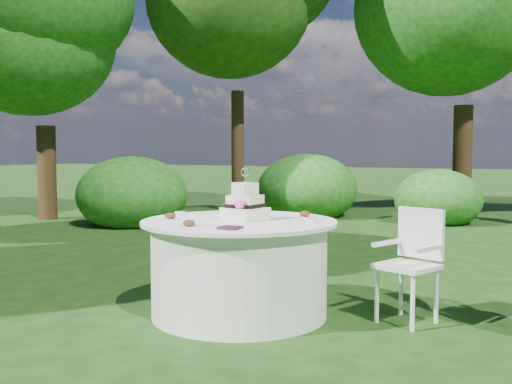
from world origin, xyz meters
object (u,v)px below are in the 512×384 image
table (239,267)px  cake (245,206)px  napkins (230,228)px  chair (413,255)px

table → cake: cake is taller
napkins → table: size_ratio=0.09×
napkins → chair: (1.09, 0.95, -0.26)m
napkins → table: bearing=111.1°
table → napkins: bearing=-68.9°
cake → table: bearing=-127.6°
cake → chair: cake is taller
table → chair: (1.28, 0.45, 0.13)m
napkins → table: 0.67m
cake → chair: size_ratio=0.48×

